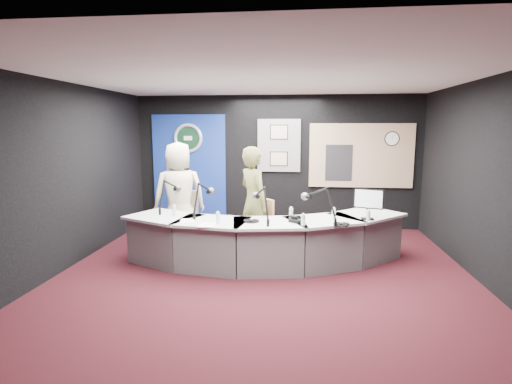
# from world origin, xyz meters

# --- Properties ---
(ground) EXTENTS (6.00, 6.00, 0.00)m
(ground) POSITION_xyz_m (0.00, 0.00, 0.00)
(ground) COLOR black
(ground) RESTS_ON ground
(ceiling) EXTENTS (6.00, 6.00, 0.02)m
(ceiling) POSITION_xyz_m (0.00, 0.00, 2.80)
(ceiling) COLOR silver
(ceiling) RESTS_ON ground
(wall_back) EXTENTS (6.00, 0.02, 2.80)m
(wall_back) POSITION_xyz_m (0.00, 3.00, 1.40)
(wall_back) COLOR black
(wall_back) RESTS_ON ground
(wall_front) EXTENTS (6.00, 0.02, 2.80)m
(wall_front) POSITION_xyz_m (0.00, -3.00, 1.40)
(wall_front) COLOR black
(wall_front) RESTS_ON ground
(wall_left) EXTENTS (0.02, 6.00, 2.80)m
(wall_left) POSITION_xyz_m (-3.00, 0.00, 1.40)
(wall_left) COLOR black
(wall_left) RESTS_ON ground
(wall_right) EXTENTS (0.02, 6.00, 2.80)m
(wall_right) POSITION_xyz_m (3.00, 0.00, 1.40)
(wall_right) COLOR black
(wall_right) RESTS_ON ground
(broadcast_desk) EXTENTS (4.50, 1.90, 0.75)m
(broadcast_desk) POSITION_xyz_m (-0.05, 0.55, 0.38)
(broadcast_desk) COLOR #B3B5B8
(broadcast_desk) RESTS_ON ground
(backdrop_panel) EXTENTS (1.60, 0.05, 2.30)m
(backdrop_panel) POSITION_xyz_m (-1.90, 2.97, 1.25)
(backdrop_panel) COLOR navy
(backdrop_panel) RESTS_ON wall_back
(agency_seal) EXTENTS (0.63, 0.07, 0.63)m
(agency_seal) POSITION_xyz_m (-1.90, 2.93, 1.90)
(agency_seal) COLOR silver
(agency_seal) RESTS_ON backdrop_panel
(seal_center) EXTENTS (0.48, 0.01, 0.48)m
(seal_center) POSITION_xyz_m (-1.90, 2.94, 1.90)
(seal_center) COLOR black
(seal_center) RESTS_ON backdrop_panel
(pinboard) EXTENTS (0.90, 0.04, 1.10)m
(pinboard) POSITION_xyz_m (0.05, 2.97, 1.75)
(pinboard) COLOR slate
(pinboard) RESTS_ON wall_back
(framed_photo_upper) EXTENTS (0.34, 0.02, 0.27)m
(framed_photo_upper) POSITION_xyz_m (0.05, 2.94, 2.03)
(framed_photo_upper) COLOR gray
(framed_photo_upper) RESTS_ON pinboard
(framed_photo_lower) EXTENTS (0.34, 0.02, 0.27)m
(framed_photo_lower) POSITION_xyz_m (0.05, 2.94, 1.47)
(framed_photo_lower) COLOR gray
(framed_photo_lower) RESTS_ON pinboard
(booth_window_frame) EXTENTS (2.12, 0.06, 1.32)m
(booth_window_frame) POSITION_xyz_m (1.75, 2.97, 1.55)
(booth_window_frame) COLOR tan
(booth_window_frame) RESTS_ON wall_back
(booth_glow) EXTENTS (2.00, 0.02, 1.20)m
(booth_glow) POSITION_xyz_m (1.75, 2.96, 1.55)
(booth_glow) COLOR #FFCBA1
(booth_glow) RESTS_ON booth_window_frame
(equipment_rack) EXTENTS (0.55, 0.02, 0.75)m
(equipment_rack) POSITION_xyz_m (1.30, 2.94, 1.40)
(equipment_rack) COLOR black
(equipment_rack) RESTS_ON booth_window_frame
(wall_clock) EXTENTS (0.28, 0.01, 0.28)m
(wall_clock) POSITION_xyz_m (2.35, 2.94, 1.90)
(wall_clock) COLOR white
(wall_clock) RESTS_ON booth_window_frame
(armchair_left) EXTENTS (0.64, 0.64, 1.00)m
(armchair_left) POSITION_xyz_m (-1.65, 1.37, 0.50)
(armchair_left) COLOR tan
(armchair_left) RESTS_ON ground
(armchair_right) EXTENTS (0.80, 0.80, 1.00)m
(armchair_right) POSITION_xyz_m (-0.25, 0.89, 0.50)
(armchair_right) COLOR tan
(armchair_right) RESTS_ON ground
(draped_jacket) EXTENTS (0.51, 0.18, 0.70)m
(draped_jacket) POSITION_xyz_m (-1.63, 1.62, 0.62)
(draped_jacket) COLOR slate
(draped_jacket) RESTS_ON armchair_left
(person_man) EXTENTS (1.07, 0.90, 1.88)m
(person_man) POSITION_xyz_m (-1.65, 1.37, 0.94)
(person_man) COLOR beige
(person_man) RESTS_ON ground
(person_woman) EXTENTS (0.75, 0.79, 1.82)m
(person_woman) POSITION_xyz_m (-0.25, 0.89, 0.91)
(person_woman) COLOR brown
(person_woman) RESTS_ON ground
(computer_monitor) EXTENTS (0.38, 0.15, 0.27)m
(computer_monitor) POSITION_xyz_m (1.52, 0.55, 1.07)
(computer_monitor) COLOR black
(computer_monitor) RESTS_ON broadcast_desk
(desk_phone) EXTENTS (0.23, 0.22, 0.05)m
(desk_phone) POSITION_xyz_m (0.45, 0.25, 0.78)
(desk_phone) COLOR black
(desk_phone) RESTS_ON broadcast_desk
(headphones_near) EXTENTS (0.24, 0.24, 0.04)m
(headphones_near) POSITION_xyz_m (1.10, 0.14, 0.77)
(headphones_near) COLOR black
(headphones_near) RESTS_ON broadcast_desk
(headphones_far) EXTENTS (0.23, 0.23, 0.04)m
(headphones_far) POSITION_xyz_m (-0.20, 0.19, 0.77)
(headphones_far) COLOR black
(headphones_far) RESTS_ON broadcast_desk
(paper_stack) EXTENTS (0.26, 0.32, 0.00)m
(paper_stack) POSITION_xyz_m (-1.16, 0.17, 0.75)
(paper_stack) COLOR white
(paper_stack) RESTS_ON broadcast_desk
(notepad) EXTENTS (0.23, 0.32, 0.00)m
(notepad) POSITION_xyz_m (-0.81, -0.04, 0.75)
(notepad) COLOR white
(notepad) RESTS_ON broadcast_desk
(boom_mic_a) EXTENTS (0.24, 0.73, 0.60)m
(boom_mic_a) POSITION_xyz_m (-1.65, 0.83, 1.05)
(boom_mic_a) COLOR black
(boom_mic_a) RESTS_ON broadcast_desk
(boom_mic_b) EXTENTS (0.25, 0.73, 0.60)m
(boom_mic_b) POSITION_xyz_m (-1.02, 0.57, 1.05)
(boom_mic_b) COLOR black
(boom_mic_b) RESTS_ON broadcast_desk
(boom_mic_c) EXTENTS (0.36, 0.69, 0.60)m
(boom_mic_c) POSITION_xyz_m (-0.06, 0.24, 1.05)
(boom_mic_c) COLOR black
(boom_mic_c) RESTS_ON broadcast_desk
(boom_mic_d) EXTENTS (0.55, 0.57, 0.60)m
(boom_mic_d) POSITION_xyz_m (0.79, 0.31, 1.05)
(boom_mic_d) COLOR black
(boom_mic_d) RESTS_ON broadcast_desk
(water_bottles) EXTENTS (3.03, 0.55, 0.18)m
(water_bottles) POSITION_xyz_m (0.03, 0.28, 0.84)
(water_bottles) COLOR silver
(water_bottles) RESTS_ON broadcast_desk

